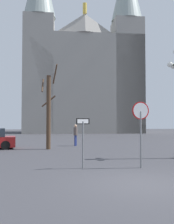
{
  "coord_description": "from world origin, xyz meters",
  "views": [
    {
      "loc": [
        -2.74,
        -7.92,
        1.99
      ],
      "look_at": [
        0.67,
        19.69,
        3.05
      ],
      "focal_mm": 40.85,
      "sensor_mm": 36.0,
      "label": 1
    }
  ],
  "objects_px": {
    "stop_sign": "(141,121)",
    "bare_tree": "(49,110)",
    "one_way_arrow_sign": "(83,136)",
    "pedestrian_walking": "(75,133)",
    "cathedral": "(83,72)"
  },
  "relations": [
    {
      "from": "one_way_arrow_sign",
      "to": "bare_tree",
      "type": "relative_size",
      "value": 0.35
    },
    {
      "from": "one_way_arrow_sign",
      "to": "pedestrian_walking",
      "type": "relative_size",
      "value": 1.21
    },
    {
      "from": "cathedral",
      "to": "one_way_arrow_sign",
      "type": "distance_m",
      "value": 37.0
    },
    {
      "from": "stop_sign",
      "to": "pedestrian_walking",
      "type": "height_order",
      "value": "stop_sign"
    },
    {
      "from": "one_way_arrow_sign",
      "to": "stop_sign",
      "type": "bearing_deg",
      "value": -3.95
    },
    {
      "from": "cathedral",
      "to": "pedestrian_walking",
      "type": "relative_size",
      "value": 18.96
    },
    {
      "from": "stop_sign",
      "to": "one_way_arrow_sign",
      "type": "bearing_deg",
      "value": 176.05
    },
    {
      "from": "stop_sign",
      "to": "bare_tree",
      "type": "distance_m",
      "value": 9.08
    },
    {
      "from": "stop_sign",
      "to": "pedestrian_walking",
      "type": "bearing_deg",
      "value": 101.09
    },
    {
      "from": "one_way_arrow_sign",
      "to": "pedestrian_walking",
      "type": "distance_m",
      "value": 10.17
    },
    {
      "from": "cathedral",
      "to": "stop_sign",
      "type": "relative_size",
      "value": 11.68
    },
    {
      "from": "one_way_arrow_sign",
      "to": "pedestrian_walking",
      "type": "xyz_separation_m",
      "value": [
        0.48,
        10.16,
        -0.29
      ]
    },
    {
      "from": "bare_tree",
      "to": "pedestrian_walking",
      "type": "xyz_separation_m",
      "value": [
        2.14,
        2.3,
        -1.78
      ]
    },
    {
      "from": "pedestrian_walking",
      "to": "bare_tree",
      "type": "bearing_deg",
      "value": -132.98
    },
    {
      "from": "pedestrian_walking",
      "to": "cathedral",
      "type": "bearing_deg",
      "value": 82.52
    }
  ]
}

